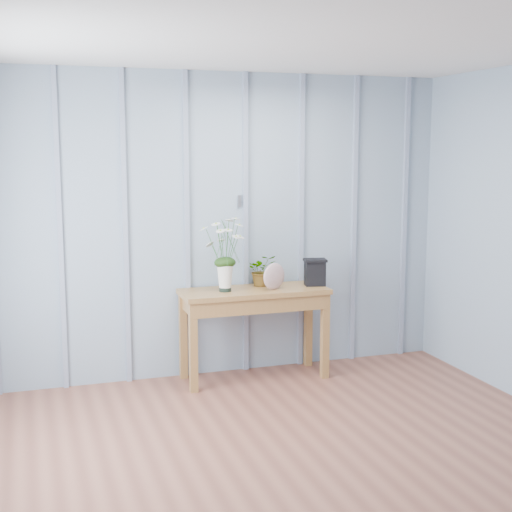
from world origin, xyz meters
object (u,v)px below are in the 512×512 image
object	(u,v)px
felt_disc_vessel	(274,276)
sideboard	(254,303)
carved_box	(315,272)
daisy_vase	(225,244)

from	to	relation	value
felt_disc_vessel	sideboard	bearing A→B (deg)	133.44
carved_box	daisy_vase	bearing A→B (deg)	-179.94
sideboard	daisy_vase	world-z (taller)	daisy_vase
sideboard	daisy_vase	distance (m)	0.55
daisy_vase	carved_box	distance (m)	0.82
daisy_vase	carved_box	world-z (taller)	daisy_vase
felt_disc_vessel	carved_box	world-z (taller)	carved_box
daisy_vase	carved_box	size ratio (longest dim) A/B	2.70
felt_disc_vessel	daisy_vase	bearing A→B (deg)	151.18
sideboard	daisy_vase	bearing A→B (deg)	-176.89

